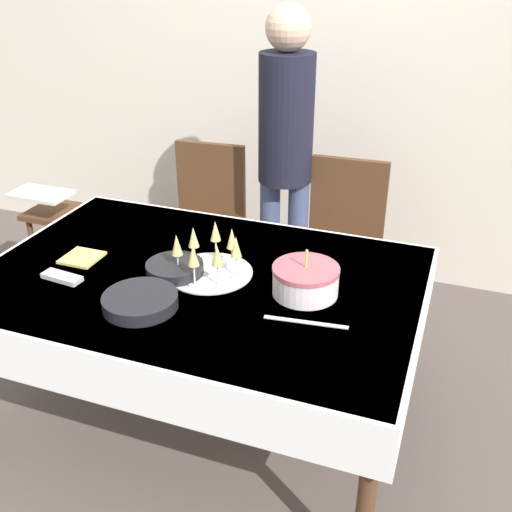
{
  "coord_description": "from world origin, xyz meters",
  "views": [
    {
      "loc": [
        0.94,
        -1.88,
        1.92
      ],
      "look_at": [
        0.23,
        0.02,
        0.86
      ],
      "focal_mm": 42.0,
      "sensor_mm": 36.0,
      "label": 1
    }
  ],
  "objects_px": {
    "birthday_cake": "(306,280)",
    "high_chair": "(56,224)",
    "dining_chair_far_left": "(206,223)",
    "dining_chair_far_right": "(341,244)",
    "person_standing": "(286,143)",
    "plate_stack_dessert": "(175,269)",
    "champagne_tray": "(209,256)",
    "plate_stack_main": "(140,301)"
  },
  "relations": [
    {
      "from": "birthday_cake",
      "to": "high_chair",
      "type": "relative_size",
      "value": 0.36
    },
    {
      "from": "dining_chair_far_left",
      "to": "dining_chair_far_right",
      "type": "bearing_deg",
      "value": 0.01
    },
    {
      "from": "dining_chair_far_left",
      "to": "person_standing",
      "type": "distance_m",
      "value": 0.67
    },
    {
      "from": "dining_chair_far_left",
      "to": "person_standing",
      "type": "xyz_separation_m",
      "value": [
        0.44,
        0.06,
        0.49
      ]
    },
    {
      "from": "plate_stack_dessert",
      "to": "high_chair",
      "type": "height_order",
      "value": "plate_stack_dessert"
    },
    {
      "from": "champagne_tray",
      "to": "dining_chair_far_left",
      "type": "bearing_deg",
      "value": 116.05
    },
    {
      "from": "dining_chair_far_left",
      "to": "person_standing",
      "type": "height_order",
      "value": "person_standing"
    },
    {
      "from": "birthday_cake",
      "to": "plate_stack_main",
      "type": "xyz_separation_m",
      "value": [
        -0.54,
        -0.3,
        -0.03
      ]
    },
    {
      "from": "plate_stack_main",
      "to": "high_chair",
      "type": "relative_size",
      "value": 0.39
    },
    {
      "from": "birthday_cake",
      "to": "high_chair",
      "type": "bearing_deg",
      "value": 158.43
    },
    {
      "from": "champagne_tray",
      "to": "person_standing",
      "type": "relative_size",
      "value": 0.21
    },
    {
      "from": "plate_stack_main",
      "to": "birthday_cake",
      "type": "bearing_deg",
      "value": 29.09
    },
    {
      "from": "dining_chair_far_left",
      "to": "dining_chair_far_right",
      "type": "height_order",
      "value": "same"
    },
    {
      "from": "dining_chair_far_right",
      "to": "plate_stack_main",
      "type": "height_order",
      "value": "dining_chair_far_right"
    },
    {
      "from": "high_chair",
      "to": "person_standing",
      "type": "bearing_deg",
      "value": 12.73
    },
    {
      "from": "dining_chair_far_right",
      "to": "birthday_cake",
      "type": "height_order",
      "value": "dining_chair_far_right"
    },
    {
      "from": "birthday_cake",
      "to": "person_standing",
      "type": "xyz_separation_m",
      "value": [
        -0.39,
        0.96,
        0.22
      ]
    },
    {
      "from": "person_standing",
      "to": "high_chair",
      "type": "bearing_deg",
      "value": -167.27
    },
    {
      "from": "champagne_tray",
      "to": "birthday_cake",
      "type": "bearing_deg",
      "value": -2.06
    },
    {
      "from": "person_standing",
      "to": "plate_stack_main",
      "type": "bearing_deg",
      "value": -96.81
    },
    {
      "from": "birthday_cake",
      "to": "plate_stack_main",
      "type": "bearing_deg",
      "value": -150.91
    },
    {
      "from": "dining_chair_far_right",
      "to": "person_standing",
      "type": "height_order",
      "value": "person_standing"
    },
    {
      "from": "plate_stack_main",
      "to": "high_chair",
      "type": "xyz_separation_m",
      "value": [
        -1.14,
        0.96,
        -0.28
      ]
    },
    {
      "from": "dining_chair_far_right",
      "to": "plate_stack_dessert",
      "type": "height_order",
      "value": "dining_chair_far_right"
    },
    {
      "from": "dining_chair_far_left",
      "to": "birthday_cake",
      "type": "xyz_separation_m",
      "value": [
        0.83,
        -0.9,
        0.27
      ]
    },
    {
      "from": "plate_stack_dessert",
      "to": "high_chair",
      "type": "bearing_deg",
      "value": 148.62
    },
    {
      "from": "dining_chair_far_right",
      "to": "champagne_tray",
      "type": "distance_m",
      "value": 1.0
    },
    {
      "from": "birthday_cake",
      "to": "plate_stack_dessert",
      "type": "bearing_deg",
      "value": -176.18
    },
    {
      "from": "birthday_cake",
      "to": "champagne_tray",
      "type": "height_order",
      "value": "birthday_cake"
    },
    {
      "from": "dining_chair_far_right",
      "to": "person_standing",
      "type": "distance_m",
      "value": 0.6
    },
    {
      "from": "dining_chair_far_right",
      "to": "birthday_cake",
      "type": "xyz_separation_m",
      "value": [
        0.05,
        -0.9,
        0.27
      ]
    },
    {
      "from": "person_standing",
      "to": "plate_stack_dessert",
      "type": "bearing_deg",
      "value": -98.29
    },
    {
      "from": "champagne_tray",
      "to": "person_standing",
      "type": "bearing_deg",
      "value": 89.25
    },
    {
      "from": "dining_chair_far_right",
      "to": "plate_stack_main",
      "type": "xyz_separation_m",
      "value": [
        -0.49,
        -1.2,
        0.24
      ]
    },
    {
      "from": "person_standing",
      "to": "birthday_cake",
      "type": "bearing_deg",
      "value": -67.9
    },
    {
      "from": "dining_chair_far_right",
      "to": "champagne_tray",
      "type": "bearing_deg",
      "value": -111.74
    },
    {
      "from": "champagne_tray",
      "to": "plate_stack_dessert",
      "type": "relative_size",
      "value": 1.5
    },
    {
      "from": "dining_chair_far_right",
      "to": "plate_stack_dessert",
      "type": "bearing_deg",
      "value": -117.44
    },
    {
      "from": "champagne_tray",
      "to": "high_chair",
      "type": "xyz_separation_m",
      "value": [
        -1.28,
        0.65,
        -0.34
      ]
    },
    {
      "from": "plate_stack_dessert",
      "to": "person_standing",
      "type": "xyz_separation_m",
      "value": [
        0.14,
        0.99,
        0.25
      ]
    },
    {
      "from": "dining_chair_far_left",
      "to": "high_chair",
      "type": "xyz_separation_m",
      "value": [
        -0.85,
        -0.23,
        -0.04
      ]
    },
    {
      "from": "dining_chair_far_right",
      "to": "high_chair",
      "type": "height_order",
      "value": "dining_chair_far_right"
    }
  ]
}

